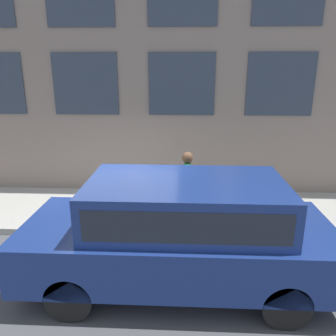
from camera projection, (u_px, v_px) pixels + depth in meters
name	position (u px, v px, depth m)	size (l,w,h in m)	color
ground_plane	(120.00, 238.00, 7.11)	(80.00, 80.00, 0.00)	#47474C
sidewalk	(129.00, 210.00, 8.34)	(2.61, 60.00, 0.14)	#9E9B93
building_facade	(133.00, 40.00, 8.53)	(0.33, 40.00, 8.50)	gray
fire_hydrant	(149.00, 205.00, 7.41)	(0.31, 0.43, 0.82)	#2D7260
person	(187.00, 179.00, 7.43)	(0.39, 0.26, 1.61)	#726651
parked_truck_navy_near	(181.00, 228.00, 5.29)	(2.01, 4.96, 1.85)	black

